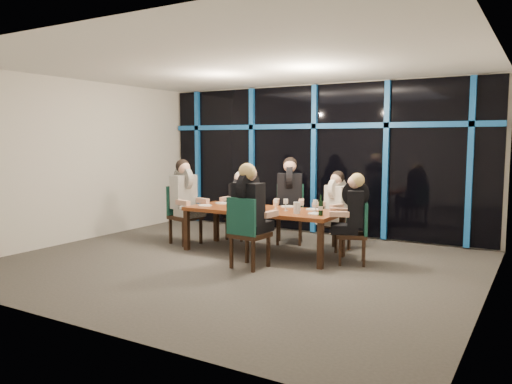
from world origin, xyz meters
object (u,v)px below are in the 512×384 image
Objects in this scene: diner_end_right at (353,205)px; water_pitcher at (297,208)px; chair_far_right at (338,220)px; chair_end_left at (182,211)px; diner_far_left at (239,195)px; chair_far_left at (241,213)px; diner_end_left at (185,189)px; chair_near_mid at (246,229)px; chair_end_right at (358,230)px; diner_far_right at (336,199)px; diner_far_mid at (290,188)px; wine_bottle at (321,208)px; diner_near_mid at (250,200)px; chair_far_mid at (290,210)px; dining_table at (262,213)px.

water_pitcher is (-0.80, -0.30, -0.07)m from diner_end_right.
chair_far_right is 0.89× the size of chair_end_left.
diner_far_left is (0.71, 0.81, 0.26)m from chair_end_left.
chair_far_left is 1.21m from diner_end_left.
chair_near_mid reaches higher than chair_end_left.
chair_end_right is at bearing 40.21° from water_pitcher.
chair_near_mid is at bearing -69.09° from diner_end_right.
diner_far_left is 1.92m from diner_far_right.
chair_far_left is 0.85× the size of diner_far_mid.
diner_far_left is at bearing -22.71° from diner_end_left.
diner_end_right is (0.56, -0.85, 0.39)m from chair_far_right.
wine_bottle is at bearing -78.38° from chair_end_right.
diner_near_mid is (1.99, -0.90, 0.42)m from chair_end_left.
chair_far_mid is 1.86m from chair_end_right.
diner_far_mid is at bearing -166.84° from diner_far_right.
chair_end_left is at bearing -164.59° from water_pitcher.
diner_far_left is 0.82× the size of diner_far_mid.
chair_end_left is 1.11× the size of chair_end_right.
wine_bottle is at bearing -70.57° from chair_far_mid.
wine_bottle is at bearing 22.66° from water_pitcher.
dining_table is at bearing -112.79° from chair_far_mid.
chair_end_right is 3.25m from diner_end_left.
chair_end_left is 3.30m from chair_end_right.
chair_far_left is 1.03× the size of diner_far_left.
diner_end_right is at bearing -134.09° from chair_near_mid.
dining_table is at bearing -68.75° from chair_near_mid.
diner_far_right is (0.96, -0.17, 0.29)m from chair_far_mid.
chair_far_mid is 1.18× the size of diner_far_right.
diner_near_mid reaches higher than wine_bottle.
diner_end_right is at bearing -54.94° from chair_far_mid.
chair_far_right is 2.79m from diner_end_left.
chair_far_left is at bearing -51.36° from chair_near_mid.
chair_far_right is at bearing 4.64° from diner_far_left.
chair_end_left is 1.03× the size of diner_end_left.
chair_far_left is 1.96m from diner_far_right.
chair_far_right is 1.04m from chair_end_right.
diner_end_right is 0.90× the size of diner_near_mid.
chair_far_mid reaches higher than chair_far_left.
diner_end_right is 0.86m from water_pitcher.
chair_end_left is 1.22× the size of diner_far_left.
diner_end_left is (-1.62, -0.99, -0.02)m from diner_far_mid.
diner_far_right reaches higher than chair_far_left.
diner_far_right is (-0.66, 0.75, 0.36)m from chair_end_right.
chair_near_mid is at bearing -135.34° from wine_bottle.
diner_far_mid is (0.02, 0.96, 0.34)m from dining_table.
chair_near_mid is (0.31, -2.04, -0.01)m from chair_far_mid.
chair_end_left is 1.00× the size of diner_far_mid.
chair_end_left is at bearing -108.27° from chair_end_right.
chair_far_left is at bearing 161.18° from diner_far_mid.
water_pitcher is at bearing -177.25° from wine_bottle.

